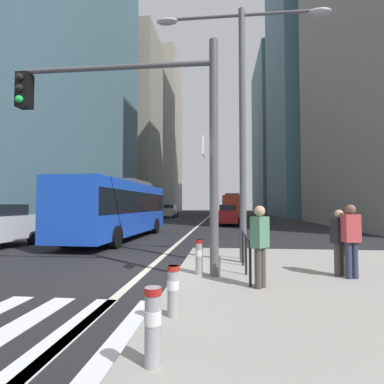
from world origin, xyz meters
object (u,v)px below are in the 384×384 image
at_px(city_bus_red_receding, 231,205).
at_px(pedestrian_far, 260,242).
at_px(city_bus_blue_oncoming, 120,206).
at_px(car_oncoming_mid, 150,212).
at_px(car_receding_far, 232,210).
at_px(street_lamp_post, 242,98).
at_px(pedestrian_waiting, 339,239).
at_px(bollard_left, 173,288).
at_px(pedestrian_walking, 351,237).
at_px(bollard_front, 153,322).
at_px(car_receding_near, 228,215).
at_px(traffic_signal_gantry, 145,122).
at_px(bollard_right, 199,255).
at_px(car_oncoming_far, 170,211).

height_order(city_bus_red_receding, pedestrian_far, city_bus_red_receding).
relative_size(city_bus_blue_oncoming, car_oncoming_mid, 2.66).
relative_size(city_bus_red_receding, car_receding_far, 2.32).
bearing_deg(street_lamp_post, pedestrian_waiting, -33.14).
bearing_deg(bollard_left, pedestrian_walking, 36.00).
bearing_deg(city_bus_blue_oncoming, bollard_front, -68.95).
bearing_deg(bollard_front, car_receding_far, 87.20).
relative_size(city_bus_blue_oncoming, car_receding_far, 2.36).
height_order(car_oncoming_mid, car_receding_near, same).
bearing_deg(pedestrian_far, street_lamp_post, 93.25).
distance_m(city_bus_red_receding, car_receding_near, 13.34).
relative_size(traffic_signal_gantry, bollard_front, 7.04).
bearing_deg(city_bus_blue_oncoming, bollard_right, -59.11).
bearing_deg(pedestrian_waiting, traffic_signal_gantry, -175.68).
relative_size(pedestrian_walking, pedestrian_far, 1.01).
bearing_deg(city_bus_red_receding, city_bus_blue_oncoming, -105.68).
bearing_deg(traffic_signal_gantry, city_bus_red_receding, 84.52).
height_order(street_lamp_post, bollard_left, street_lamp_post).
relative_size(bollard_left, pedestrian_walking, 0.45).
bearing_deg(car_receding_far, city_bus_blue_oncoming, -100.30).
height_order(pedestrian_waiting, pedestrian_walking, pedestrian_walking).
distance_m(traffic_signal_gantry, pedestrian_walking, 5.86).
height_order(car_receding_far, pedestrian_waiting, car_receding_far).
relative_size(car_receding_near, bollard_left, 5.72).
bearing_deg(pedestrian_far, car_oncoming_mid, 107.92).
distance_m(car_oncoming_far, bollard_left, 40.60).
height_order(car_receding_near, pedestrian_far, car_receding_near).
height_order(bollard_front, pedestrian_walking, pedestrian_walking).
relative_size(street_lamp_post, pedestrian_walking, 4.51).
bearing_deg(city_bus_red_receding, bollard_front, -93.06).
height_order(city_bus_blue_oncoming, car_receding_near, city_bus_blue_oncoming).
distance_m(city_bus_red_receding, bollard_right, 33.75).
bearing_deg(traffic_signal_gantry, pedestrian_walking, 1.13).
distance_m(city_bus_blue_oncoming, pedestrian_walking, 12.43).
height_order(car_oncoming_mid, bollard_front, car_oncoming_mid).
xyz_separation_m(traffic_signal_gantry, pedestrian_waiting, (4.90, 0.37, -3.02)).
distance_m(bollard_front, pedestrian_walking, 5.79).
bearing_deg(car_oncoming_mid, street_lamp_post, -70.72).
xyz_separation_m(traffic_signal_gantry, pedestrian_walking, (5.07, 0.10, -2.93)).
xyz_separation_m(car_receding_near, car_oncoming_far, (-8.47, 16.71, 0.00)).
distance_m(traffic_signal_gantry, bollard_front, 5.56).
distance_m(car_oncoming_mid, car_receding_far, 23.76).
xyz_separation_m(city_bus_blue_oncoming, car_receding_near, (6.30, 11.74, -0.85)).
height_order(car_receding_near, bollard_left, car_receding_near).
xyz_separation_m(bollard_right, pedestrian_far, (1.39, -1.10, 0.49)).
xyz_separation_m(traffic_signal_gantry, bollard_front, (1.21, -4.18, -3.45)).
bearing_deg(bollard_front, pedestrian_waiting, 51.01).
distance_m(bollard_front, bollard_left, 1.47).
bearing_deg(pedestrian_far, bollard_front, -115.76).
bearing_deg(bollard_right, city_bus_blue_oncoming, 120.89).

